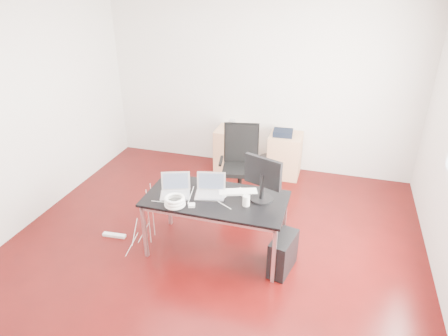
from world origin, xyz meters
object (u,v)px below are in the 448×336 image
(pc_tower, at_px, (283,254))
(desk, at_px, (216,202))
(filing_cabinet_right, at_px, (285,155))
(office_chair, at_px, (240,160))
(filing_cabinet_left, at_px, (232,149))

(pc_tower, bearing_deg, desk, -176.61)
(desk, xyz_separation_m, filing_cabinet_right, (0.47, 2.19, -0.33))
(pc_tower, bearing_deg, office_chair, 133.41)
(desk, relative_size, filing_cabinet_right, 2.29)
(desk, bearing_deg, filing_cabinet_right, 78.00)
(office_chair, bearing_deg, filing_cabinet_right, 49.33)
(office_chair, bearing_deg, pc_tower, -69.83)
(filing_cabinet_left, xyz_separation_m, pc_tower, (1.24, -2.32, -0.13))
(filing_cabinet_left, bearing_deg, office_chair, -67.12)
(desk, xyz_separation_m, office_chair, (-0.04, 1.29, -0.07))
(filing_cabinet_right, bearing_deg, filing_cabinet_left, 180.00)
(desk, height_order, filing_cabinet_left, desk)
(filing_cabinet_right, bearing_deg, pc_tower, -81.41)
(filing_cabinet_right, xyz_separation_m, pc_tower, (0.35, -2.32, -0.13))
(filing_cabinet_right, height_order, pc_tower, filing_cabinet_right)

